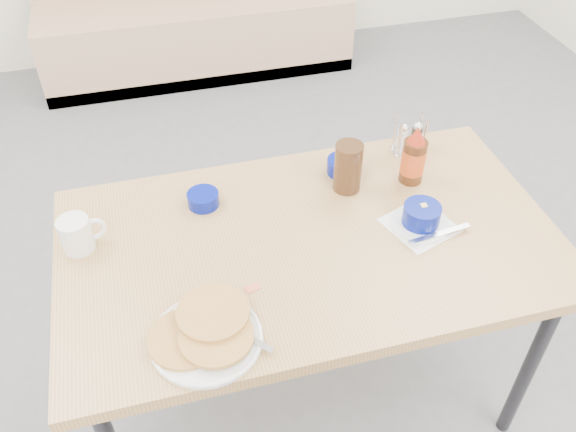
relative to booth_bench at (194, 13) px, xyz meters
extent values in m
cube|color=tan|center=(0.00, -0.06, -0.12)|extent=(1.90, 0.55, 0.45)
cube|color=#2D2D33|center=(0.00, -0.06, -0.31)|extent=(1.90, 0.55, 0.08)
cube|color=tan|center=(0.00, -2.53, 0.39)|extent=(1.40, 0.80, 0.04)
cylinder|color=#2D2D33|center=(0.62, -2.85, 0.01)|extent=(0.04, 0.04, 0.72)
cylinder|color=#2D2D33|center=(-0.62, -2.21, 0.01)|extent=(0.04, 0.04, 0.72)
cylinder|color=#2D2D33|center=(0.62, -2.21, 0.01)|extent=(0.04, 0.04, 0.72)
cylinder|color=white|center=(-0.34, -2.81, 0.42)|extent=(0.27, 0.27, 0.01)
cylinder|color=tan|center=(-0.39, -2.80, 0.43)|extent=(0.18, 0.18, 0.01)
cylinder|color=tan|center=(-0.32, -2.82, 0.44)|extent=(0.18, 0.18, 0.01)
cylinder|color=tan|center=(-0.31, -2.76, 0.45)|extent=(0.18, 0.18, 0.01)
cube|color=silver|center=(-0.24, -2.84, 0.43)|extent=(0.09, 0.10, 0.00)
cylinder|color=white|center=(-0.63, -2.40, 0.46)|extent=(0.09, 0.09, 0.10)
cylinder|color=black|center=(-0.63, -2.40, 0.50)|extent=(0.08, 0.08, 0.00)
torus|color=white|center=(-0.58, -2.39, 0.46)|extent=(0.07, 0.03, 0.07)
cube|color=white|center=(0.32, -2.56, 0.41)|extent=(0.22, 0.22, 0.00)
cylinder|color=white|center=(0.32, -2.56, 0.42)|extent=(0.17, 0.17, 0.01)
cylinder|color=navy|center=(0.32, -2.56, 0.45)|extent=(0.11, 0.11, 0.06)
cylinder|color=white|center=(0.32, -2.56, 0.48)|extent=(0.10, 0.10, 0.01)
cube|color=#F4DB60|center=(0.32, -2.56, 0.48)|extent=(0.02, 0.02, 0.01)
cube|color=silver|center=(0.35, -2.62, 0.43)|extent=(0.20, 0.04, 0.00)
cylinder|color=navy|center=(-0.27, -2.31, 0.43)|extent=(0.09, 0.09, 0.04)
cylinder|color=navy|center=(0.19, -2.27, 0.43)|extent=(0.11, 0.11, 0.05)
cylinder|color=#3F2614|center=(0.17, -2.35, 0.49)|extent=(0.11, 0.11, 0.16)
cube|color=silver|center=(0.43, -2.21, 0.41)|extent=(0.11, 0.07, 0.00)
cylinder|color=silver|center=(0.39, -2.23, 0.48)|extent=(0.01, 0.01, 0.12)
cylinder|color=silver|center=(0.48, -2.24, 0.48)|extent=(0.01, 0.01, 0.12)
cylinder|color=silver|center=(0.39, -2.19, 0.48)|extent=(0.01, 0.01, 0.12)
cylinder|color=silver|center=(0.48, -2.19, 0.48)|extent=(0.01, 0.01, 0.12)
cylinder|color=silver|center=(0.41, -2.21, 0.46)|extent=(0.04, 0.04, 0.08)
cylinder|color=#3F3326|center=(0.46, -2.21, 0.46)|extent=(0.04, 0.04, 0.08)
cylinder|color=#47230F|center=(0.38, -2.36, 0.48)|extent=(0.07, 0.07, 0.14)
cylinder|color=orange|center=(0.38, -2.36, 0.48)|extent=(0.07, 0.07, 0.08)
cone|color=#B12611|center=(0.38, -2.36, 0.58)|extent=(0.06, 0.06, 0.05)
cube|color=#D96148|center=(-0.20, -2.67, 0.41)|extent=(0.05, 0.03, 0.00)
camera|label=1|loc=(-0.38, -3.71, 1.61)|focal=38.00mm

